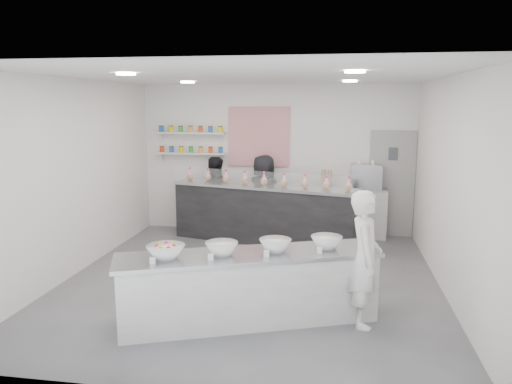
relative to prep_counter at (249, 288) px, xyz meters
The scene contains 26 objects.
floor 1.47m from the prep_counter, 98.89° to the left, with size 6.00×6.00×0.00m, color #515156.
ceiling 2.93m from the prep_counter, 98.89° to the left, with size 6.00×6.00×0.00m, color white.
back_wall 4.52m from the prep_counter, 92.83° to the left, with size 5.50×5.50×0.00m, color white.
left_wall 3.45m from the prep_counter, 154.94° to the left, with size 6.00×6.00×0.00m, color white.
right_wall 3.08m from the prep_counter, 28.70° to the left, with size 6.00×6.00×0.00m, color white.
back_door 4.87m from the prep_counter, 64.45° to the left, with size 0.88×0.04×2.10m, color gray.
pattern_panel 4.65m from the prep_counter, 97.40° to the left, with size 1.25×0.03×1.20m, color #C0233F.
jar_shelf_lower 4.86m from the prep_counter, 114.64° to the left, with size 1.45×0.22×0.04m, color silver.
jar_shelf_upper 4.98m from the prep_counter, 114.64° to the left, with size 1.45×0.22×0.04m, color silver.
preserve_jars 4.92m from the prep_counter, 114.75° to the left, with size 1.45×0.10×0.56m, color #E7450E, non-canonical shape.
downlight_0 3.04m from the prep_counter, 166.53° to the left, with size 0.24×0.24×0.02m, color white.
downlight_1 2.84m from the prep_counter, 18.12° to the left, with size 0.24×0.24×0.02m, color white.
downlight_2 4.25m from the prep_counter, 118.43° to the left, with size 0.24×0.24×0.02m, color white.
downlight_3 4.10m from the prep_counter, 68.39° to the left, with size 0.24×0.24×0.02m, color white.
prep_counter is the anchor object (origin of this frame).
back_bar 3.51m from the prep_counter, 95.39° to the left, with size 3.57×0.65×1.11m, color black.
sneeze_guard 3.32m from the prep_counter, 97.27° to the left, with size 3.52×0.02×0.30m, color white.
espresso_ledge 4.38m from the prep_counter, 72.26° to the left, with size 1.32×0.42×0.98m, color #BCBBB7.
espresso_machine 4.52m from the prep_counter, 69.37° to the left, with size 0.60×0.41×0.46m, color #93969E.
cup_stacks 4.31m from the prep_counter, 78.95° to the left, with size 0.24×0.24×0.35m, color tan, non-canonical shape.
prep_bowls 0.51m from the prep_counter, behind, with size 2.34×0.49×0.16m, color white, non-canonical shape.
label_cards 0.69m from the prep_counter, 111.04° to the right, with size 2.01×0.04×0.07m, color white, non-canonical shape.
cookie_bags 3.60m from the prep_counter, 95.39° to the left, with size 3.33×0.13×0.25m, color pink, non-canonical shape.
woman_prep 1.43m from the prep_counter, ahead, with size 0.60×0.39×1.64m, color white.
staff_left 4.25m from the prep_counter, 109.64° to the left, with size 0.76×0.60×1.57m, color black.
staff_right 4.03m from the prep_counter, 95.86° to the left, with size 0.79×0.52×1.63m, color black.
Camera 1 is at (1.22, -7.02, 2.63)m, focal length 35.00 mm.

